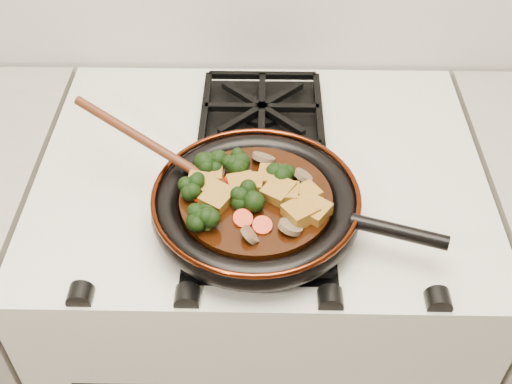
{
  "coord_description": "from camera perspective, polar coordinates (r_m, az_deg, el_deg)",
  "views": [
    {
      "loc": [
        0.01,
        0.87,
        1.64
      ],
      "look_at": [
        -0.01,
        1.56,
        0.97
      ],
      "focal_mm": 45.0,
      "sensor_mm": 36.0,
      "label": 1
    }
  ],
  "objects": [
    {
      "name": "broccoli_floret_0",
      "position": [
        0.94,
        -0.76,
        -0.66
      ],
      "size": [
        0.07,
        0.08,
        0.07
      ],
      "primitive_type": null,
      "rotation": [
        0.25,
        -0.07,
        2.97
      ],
      "color": "black",
      "rests_on": "braising_sauce"
    },
    {
      "name": "tofu_cube_8",
      "position": [
        0.96,
        -3.73,
        0.06
      ],
      "size": [
        0.05,
        0.05,
        0.03
      ],
      "primitive_type": "cube",
      "rotation": [
        -0.07,
        -0.08,
        2.58
      ],
      "color": "olive",
      "rests_on": "braising_sauce"
    },
    {
      "name": "burner_grate_front",
      "position": [
        0.99,
        0.35,
        -2.6
      ],
      "size": [
        0.23,
        0.23,
        0.03
      ],
      "primitive_type": null,
      "color": "black",
      "rests_on": "stove"
    },
    {
      "name": "broccoli_floret_5",
      "position": [
        0.96,
        -5.62,
        0.41
      ],
      "size": [
        0.08,
        0.08,
        0.07
      ],
      "primitive_type": null,
      "rotation": [
        0.18,
        0.03,
        2.57
      ],
      "color": "black",
      "rests_on": "braising_sauce"
    },
    {
      "name": "tofu_cube_5",
      "position": [
        0.98,
        -4.99,
        0.73
      ],
      "size": [
        0.04,
        0.04,
        0.03
      ],
      "primitive_type": "cube",
      "rotation": [
        -0.11,
        -0.05,
        2.99
      ],
      "color": "olive",
      "rests_on": "braising_sauce"
    },
    {
      "name": "wooden_spoon",
      "position": [
        1.0,
        -7.67,
        3.2
      ],
      "size": [
        0.15,
        0.1,
        0.25
      ],
      "rotation": [
        0.0,
        0.0,
        2.67
      ],
      "color": "#4B2210",
      "rests_on": "braising_sauce"
    },
    {
      "name": "tofu_cube_9",
      "position": [
        0.96,
        2.03,
        0.02
      ],
      "size": [
        0.06,
        0.06,
        0.03
      ],
      "primitive_type": "cube",
      "rotation": [
        -0.04,
        -0.1,
        0.98
      ],
      "color": "olive",
      "rests_on": "braising_sauce"
    },
    {
      "name": "tofu_cube_4",
      "position": [
        0.95,
        -3.47,
        -0.61
      ],
      "size": [
        0.06,
        0.06,
        0.03
      ],
      "primitive_type": "cube",
      "rotation": [
        -0.07,
        -0.04,
        2.59
      ],
      "color": "olive",
      "rests_on": "braising_sauce"
    },
    {
      "name": "mushroom_slice_2",
      "position": [
        0.9,
        -0.52,
        -3.84
      ],
      "size": [
        0.04,
        0.04,
        0.03
      ],
      "primitive_type": "cylinder",
      "rotation": [
        0.87,
        0.0,
        1.95
      ],
      "color": "brown",
      "rests_on": "braising_sauce"
    },
    {
      "name": "broccoli_floret_1",
      "position": [
        0.99,
        2.32,
        1.63
      ],
      "size": [
        0.07,
        0.07,
        0.06
      ],
      "primitive_type": null,
      "rotation": [
        0.15,
        -0.12,
        0.16
      ],
      "color": "black",
      "rests_on": "braising_sauce"
    },
    {
      "name": "mushroom_slice_3",
      "position": [
        1.0,
        -3.69,
        1.93
      ],
      "size": [
        0.04,
        0.04,
        0.03
      ],
      "primitive_type": "cylinder",
      "rotation": [
        0.78,
        0.0,
        0.34
      ],
      "color": "brown",
      "rests_on": "braising_sauce"
    },
    {
      "name": "broccoli_floret_2",
      "position": [
        0.92,
        -4.85,
        -2.47
      ],
      "size": [
        0.08,
        0.08,
        0.07
      ],
      "primitive_type": null,
      "rotation": [
        -0.15,
        -0.18,
        1.77
      ],
      "color": "black",
      "rests_on": "braising_sauce"
    },
    {
      "name": "tofu_cube_10",
      "position": [
        0.93,
        3.98,
        -1.86
      ],
      "size": [
        0.06,
        0.06,
        0.03
      ],
      "primitive_type": "cube",
      "rotation": [
        -0.08,
        -0.01,
        0.6
      ],
      "color": "olive",
      "rests_on": "braising_sauce"
    },
    {
      "name": "carrot_coin_4",
      "position": [
        0.98,
        -1.98,
        1.03
      ],
      "size": [
        0.03,
        0.03,
        0.02
      ],
      "primitive_type": "cylinder",
      "rotation": [
        -0.32,
        0.1,
        0.0
      ],
      "color": "red",
      "rests_on": "braising_sauce"
    },
    {
      "name": "tofu_cube_1",
      "position": [
        0.96,
        4.64,
        -0.22
      ],
      "size": [
        0.05,
        0.05,
        0.02
      ],
      "primitive_type": "cube",
      "rotation": [
        -0.04,
        0.08,
        2.12
      ],
      "color": "olive",
      "rests_on": "braising_sauce"
    },
    {
      "name": "burner_grate_back",
      "position": [
        1.2,
        0.53,
        7.21
      ],
      "size": [
        0.23,
        0.23,
        0.03
      ],
      "primitive_type": null,
      "color": "black",
      "rests_on": "stove"
    },
    {
      "name": "mushroom_slice_4",
      "position": [
        1.02,
        0.67,
        3.06
      ],
      "size": [
        0.05,
        0.05,
        0.03
      ],
      "primitive_type": "cylinder",
      "rotation": [
        0.55,
        0.0,
        2.59
      ],
      "color": "brown",
      "rests_on": "braising_sauce"
    },
    {
      "name": "tofu_cube_7",
      "position": [
        0.97,
        -1.3,
        0.57
      ],
      "size": [
        0.05,
        0.05,
        0.02
      ],
      "primitive_type": "cube",
      "rotation": [
        -0.03,
        -0.05,
        1.82
      ],
      "color": "olive",
      "rests_on": "braising_sauce"
    },
    {
      "name": "stove",
      "position": [
        1.44,
        0.35,
        -11.2
      ],
      "size": [
        0.76,
        0.6,
        0.9
      ],
      "primitive_type": "cube",
      "color": "beige",
      "rests_on": "ground"
    },
    {
      "name": "tofu_cube_11",
      "position": [
        0.99,
        -3.98,
        1.66
      ],
      "size": [
        0.04,
        0.04,
        0.02
      ],
      "primitive_type": "cube",
      "rotation": [
        0.1,
        -0.03,
        0.02
      ],
      "color": "olive",
      "rests_on": "braising_sauce"
    },
    {
      "name": "mushroom_slice_1",
      "position": [
        0.91,
        3.07,
        -3.11
      ],
      "size": [
        0.05,
        0.05,
        0.02
      ],
      "primitive_type": "cylinder",
      "rotation": [
        0.43,
        0.0,
        2.28
      ],
      "color": "brown",
      "rests_on": "braising_sauce"
    },
    {
      "name": "skillet",
      "position": [
        0.97,
        0.13,
        -1.13
      ],
      "size": [
        0.43,
        0.32,
        0.05
      ],
      "rotation": [
        0.0,
        0.0,
        -0.31
      ],
      "color": "black",
      "rests_on": "burner_grate_front"
    },
    {
      "name": "broccoli_floret_3",
      "position": [
        0.95,
        -0.99,
        -0.33
      ],
      "size": [
        0.08,
        0.08,
        0.06
      ],
      "primitive_type": null,
      "rotation": [
        -0.13,
        0.18,
        2.64
      ],
      "color": "black",
      "rests_on": "braising_sauce"
    },
    {
      "name": "broccoli_floret_6",
      "position": [
        1.0,
        -4.13,
        2.5
      ],
      "size": [
        0.09,
        0.09,
        0.07
      ],
      "primitive_type": null,
      "rotation": [
        -0.0,
        -0.22,
        0.64
      ],
      "color": "black",
      "rests_on": "braising_sauce"
    },
    {
      "name": "broccoli_floret_4",
      "position": [
        0.91,
        -4.38,
        -2.62
      ],
      "size": [
        0.07,
        0.08,
        0.07
      ],
      "primitive_type": null,
      "rotation": [
        0.09,
        0.24,
        1.84
      ],
      "color": "black",
      "rests_on": "braising_sauce"
    },
    {
      "name": "mushroom_slice_0",
      "position": [
        0.99,
        4.21,
        1.45
      ],
      "size": [
        0.04,
        0.04,
        0.02
      ],
      "primitive_type": "cylinder",
      "rotation": [
        0.62,
        0.0,
        2.03
      ],
      "color": "brown",
      "rests_on": "braising_sauce"
    },
    {
      "name": "braising_sauce",
      "position": [
        0.97,
        -0.0,
        -0.89
      ],
      "size": [
        0.23,
        0.23,
        0.02
      ],
      "primitive_type": "cylinder",
      "color": "black",
      "rests_on": "skillet"
    },
    {
      "name": "carrot_coin_1",
      "position": [
        0.92,
        -1.19,
        -2.39
      ],
      "size": [
        0.03,
        0.03,
        0.02
      ],
      "primitive_type": "cylinder",
      "rotation": [
        0.33,
        0.15,
        0.0
      ],
      "color": "red",
      "rests_on": "braising_sauce"
    },
    {
      "name": "tofu_cube_3",
      "position": [
        0.97,
        -0.54,
        0.71
      ],
      "size": [
        0.04,
        0.04,
        0.02
      ],
      "primitive_type": "cube",
      "rotation": [
        0.01,
        0.02,
        3.04
      ],
      "color": "olive",
      "rests_on": "braising_sauce"
    },
    {
      "name": "broccoli_floret_7",
      "position": [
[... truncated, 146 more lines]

